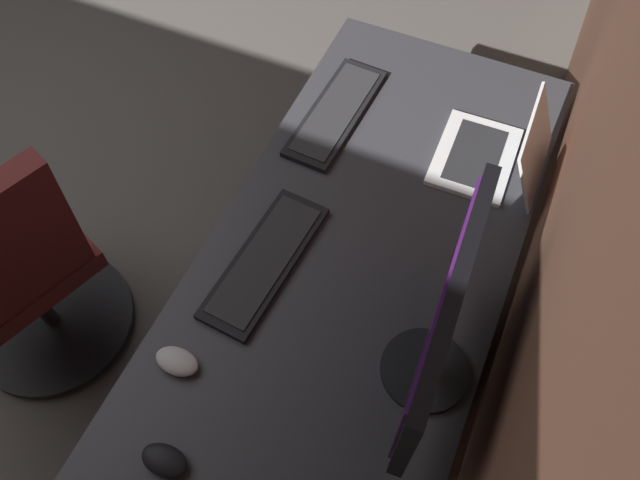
{
  "coord_description": "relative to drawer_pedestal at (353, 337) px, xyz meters",
  "views": [
    {
      "loc": [
        0.8,
        2.21,
        2.1
      ],
      "look_at": [
        0.15,
        1.92,
        0.95
      ],
      "focal_mm": 35.55,
      "sensor_mm": 36.0,
      "label": 1
    }
  ],
  "objects": [
    {
      "name": "monitor_primary",
      "position": [
        0.17,
        0.22,
        0.63
      ],
      "size": [
        0.53,
        0.2,
        0.43
      ],
      "color": "black",
      "rests_on": "desk"
    },
    {
      "name": "mouse_spare",
      "position": [
        0.38,
        -0.29,
        0.4
      ],
      "size": [
        0.06,
        0.1,
        0.03
      ],
      "primitive_type": "ellipsoid",
      "color": "silver",
      "rests_on": "desk"
    },
    {
      "name": "wall_back",
      "position": [
        -0.07,
        0.41,
        0.95
      ],
      "size": [
        4.81,
        0.1,
        2.6
      ],
      "primitive_type": "cube",
      "color": "brown",
      "rests_on": "ground"
    },
    {
      "name": "keyboard_main",
      "position": [
        -0.46,
        -0.26,
        0.39
      ],
      "size": [
        0.43,
        0.16,
        0.02
      ],
      "color": "black",
      "rests_on": "desk"
    },
    {
      "name": "laptop_leftmost",
      "position": [
        -0.47,
        0.21,
        0.43
      ],
      "size": [
        0.29,
        0.29,
        0.2
      ],
      "color": "white",
      "rests_on": "desk"
    },
    {
      "name": "keyboard_spare",
      "position": [
        0.06,
        -0.23,
        0.39
      ],
      "size": [
        0.43,
        0.17,
        0.02
      ],
      "color": "black",
      "rests_on": "desk"
    },
    {
      "name": "office_chair",
      "position": [
        0.27,
        -0.97,
        0.11
      ],
      "size": [
        0.56,
        0.61,
        0.97
      ],
      "color": "maroon",
      "rests_on": "ground"
    },
    {
      "name": "desk",
      "position": [
        0.07,
        -0.03,
        0.32
      ],
      "size": [
        1.89,
        0.74,
        0.73
      ],
      "color": "#38383D",
      "rests_on": "ground"
    },
    {
      "name": "mouse_main",
      "position": [
        0.58,
        -0.2,
        0.4
      ],
      "size": [
        0.06,
        0.1,
        0.03
      ],
      "primitive_type": "ellipsoid",
      "color": "black",
      "rests_on": "desk"
    },
    {
      "name": "drawer_pedestal",
      "position": [
        0.0,
        0.0,
        0.0
      ],
      "size": [
        0.4,
        0.51,
        0.69
      ],
      "color": "#38383D",
      "rests_on": "ground"
    }
  ]
}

